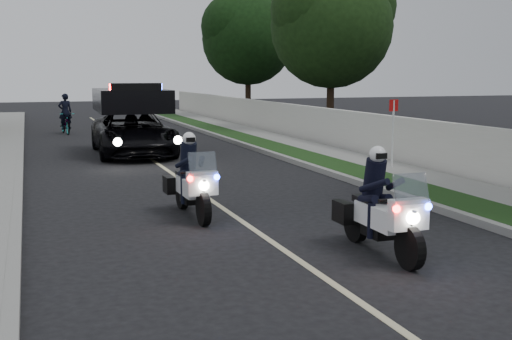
{
  "coord_description": "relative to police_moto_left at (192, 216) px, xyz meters",
  "views": [
    {
      "loc": [
        -3.8,
        -7.31,
        2.84
      ],
      "look_at": [
        0.27,
        4.06,
        1.0
      ],
      "focal_mm": 44.76,
      "sensor_mm": 36.0,
      "label": 1
    }
  ],
  "objects": [
    {
      "name": "ground",
      "position": [
        0.8,
        -4.87,
        0.0
      ],
      "size": [
        120.0,
        120.0,
        0.0
      ],
      "primitive_type": "plane",
      "color": "black",
      "rests_on": "ground"
    },
    {
      "name": "curb_right",
      "position": [
        4.9,
        5.13,
        0.07
      ],
      "size": [
        0.2,
        60.0,
        0.15
      ],
      "primitive_type": "cube",
      "color": "gray",
      "rests_on": "ground"
    },
    {
      "name": "grass_verge",
      "position": [
        5.6,
        5.13,
        0.08
      ],
      "size": [
        1.2,
        60.0,
        0.16
      ],
      "primitive_type": "cube",
      "color": "#193814",
      "rests_on": "ground"
    },
    {
      "name": "sidewalk_right",
      "position": [
        6.9,
        5.13,
        0.08
      ],
      "size": [
        1.4,
        60.0,
        0.16
      ],
      "primitive_type": "cube",
      "color": "gray",
      "rests_on": "ground"
    },
    {
      "name": "property_wall",
      "position": [
        7.9,
        5.13,
        0.75
      ],
      "size": [
        0.22,
        60.0,
        1.5
      ],
      "primitive_type": "cube",
      "color": "beige",
      "rests_on": "ground"
    },
    {
      "name": "curb_left",
      "position": [
        -3.3,
        5.13,
        0.07
      ],
      "size": [
        0.2,
        60.0,
        0.15
      ],
      "primitive_type": "cube",
      "color": "gray",
      "rests_on": "ground"
    },
    {
      "name": "lane_marking",
      "position": [
        0.8,
        5.13,
        0.0
      ],
      "size": [
        0.12,
        50.0,
        0.01
      ],
      "primitive_type": "cube",
      "color": "#BFB78C",
      "rests_on": "ground"
    },
    {
      "name": "police_moto_left",
      "position": [
        0.0,
        0.0,
        0.0
      ],
      "size": [
        0.73,
        2.0,
        1.69
      ],
      "primitive_type": null,
      "rotation": [
        0.0,
        0.0,
        0.02
      ],
      "color": "silver",
      "rests_on": "ground"
    },
    {
      "name": "police_moto_right",
      "position": [
        2.14,
        -3.63,
        0.0
      ],
      "size": [
        0.73,
        2.03,
        1.72
      ],
      "primitive_type": null,
      "rotation": [
        0.0,
        0.0,
        -0.01
      ],
      "color": "white",
      "rests_on": "ground"
    },
    {
      "name": "police_suv",
      "position": [
        0.44,
        10.18,
        0.0
      ],
      "size": [
        2.71,
        5.61,
        2.69
      ],
      "primitive_type": "imported",
      "rotation": [
        0.0,
        0.0,
        -0.03
      ],
      "color": "black",
      "rests_on": "ground"
    },
    {
      "name": "bicycle",
      "position": [
        -1.34,
        19.12,
        0.0
      ],
      "size": [
        0.88,
        1.96,
        0.99
      ],
      "primitive_type": "imported",
      "rotation": [
        0.0,
        0.0,
        0.12
      ],
      "color": "black",
      "rests_on": "ground"
    },
    {
      "name": "cyclist",
      "position": [
        -1.34,
        19.12,
        0.0
      ],
      "size": [
        0.66,
        0.48,
        1.7
      ],
      "primitive_type": "imported",
      "rotation": [
        0.0,
        0.0,
        3.26
      ],
      "color": "black",
      "rests_on": "ground"
    },
    {
      "name": "sign_post",
      "position": [
        6.8,
        3.58,
        0.0
      ],
      "size": [
        0.41,
        0.41,
        2.17
      ],
      "primitive_type": null,
      "rotation": [
        0.0,
        0.0,
        0.23
      ],
      "color": "red",
      "rests_on": "ground"
    },
    {
      "name": "tree_right_d",
      "position": [
        10.89,
        15.9,
        0.0
      ],
      "size": [
        7.21,
        7.21,
        9.75
      ],
      "primitive_type": null,
      "rotation": [
        0.0,
        0.0,
        -0.27
      ],
      "color": "#193612",
      "rests_on": "ground"
    },
    {
      "name": "tree_right_e",
      "position": [
        10.33,
        26.56,
        0.0
      ],
      "size": [
        7.12,
        7.12,
        9.66
      ],
      "primitive_type": null,
      "rotation": [
        0.0,
        0.0,
        -0.27
      ],
      "color": "black",
      "rests_on": "ground"
    }
  ]
}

